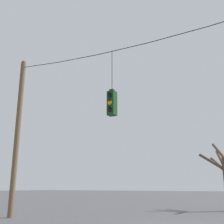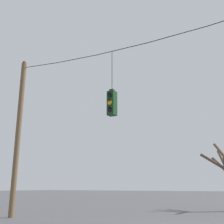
% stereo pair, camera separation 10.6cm
% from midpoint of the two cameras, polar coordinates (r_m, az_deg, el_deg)
% --- Properties ---
extents(utility_pole_left, '(0.28, 0.28, 8.41)m').
position_cam_midpoint_polar(utility_pole_left, '(15.71, -18.86, -4.19)').
color(utility_pole_left, brown).
rests_on(utility_pole_left, ground_plane).
extents(span_wire, '(17.60, 0.03, 0.61)m').
position_cam_midpoint_polar(span_wire, '(12.14, 12.48, 15.76)').
color(span_wire, black).
extents(traffic_light_near_right_pole, '(0.34, 0.58, 3.03)m').
position_cam_midpoint_polar(traffic_light_near_right_pole, '(12.20, -0.25, 1.87)').
color(traffic_light_near_right_pole, '#143819').
extents(bare_tree, '(2.76, 3.42, 4.56)m').
position_cam_midpoint_polar(bare_tree, '(20.01, 21.74, -11.44)').
color(bare_tree, brown).
rests_on(bare_tree, ground_plane).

